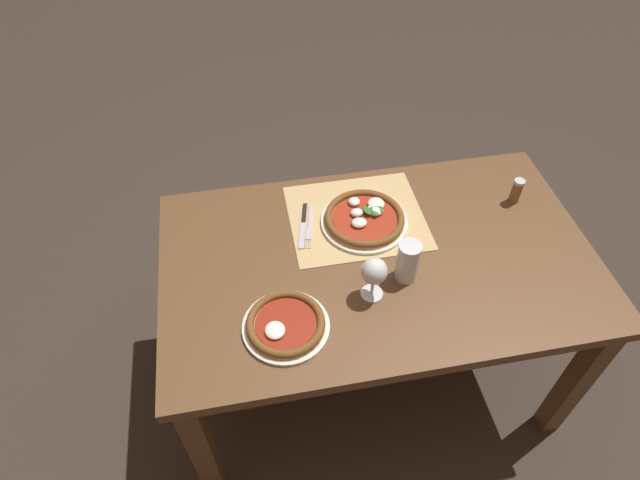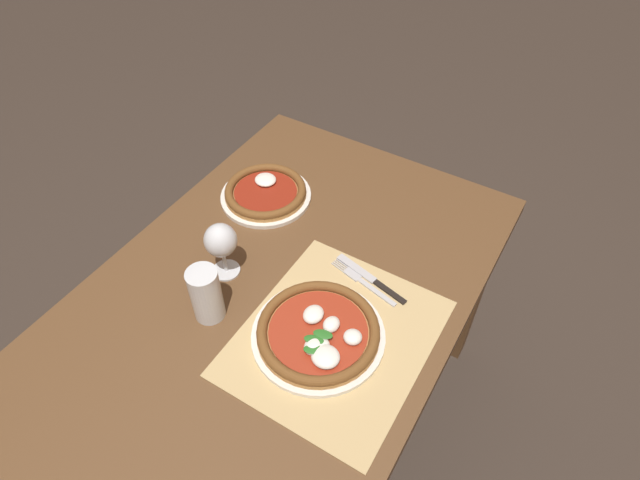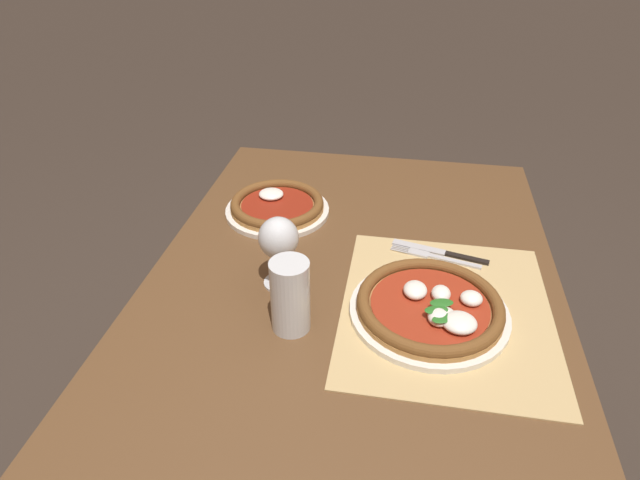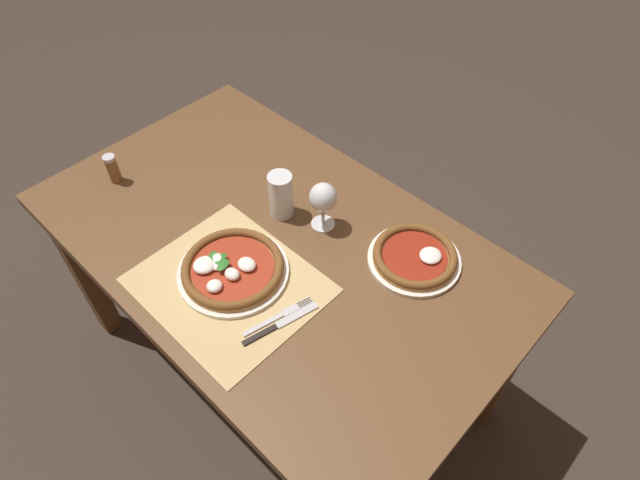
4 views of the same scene
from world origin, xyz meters
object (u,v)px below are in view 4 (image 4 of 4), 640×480
at_px(wine_glass, 323,199).
at_px(fork, 278,317).
at_px(pizza_near, 232,269).
at_px(pint_glass, 281,196).
at_px(pepper_shaker, 113,168).
at_px(knife, 281,324).
at_px(pizza_far, 415,257).

distance_m(wine_glass, fork, 0.36).
bearing_deg(wine_glass, pizza_near, -99.49).
bearing_deg(pizza_near, pint_glass, 105.80).
distance_m(pizza_near, pepper_shaker, 0.56).
distance_m(pint_glass, pepper_shaker, 0.55).
xyz_separation_m(fork, knife, (0.02, -0.01, 0.00)).
bearing_deg(wine_glass, pint_glass, -158.08).
height_order(fork, pepper_shaker, pepper_shaker).
xyz_separation_m(wine_glass, fork, (0.14, -0.31, -0.10)).
relative_size(pizza_near, pepper_shaker, 3.12).
xyz_separation_m(pizza_near, pizza_far, (0.33, 0.38, -0.00)).
xyz_separation_m(pizza_near, knife, (0.21, -0.02, -0.02)).
relative_size(wine_glass, knife, 0.73).
distance_m(pizza_near, pizza_far, 0.50).
bearing_deg(pint_glass, pizza_far, 17.12).
bearing_deg(pepper_shaker, fork, 0.01).
xyz_separation_m(pint_glass, pepper_shaker, (-0.49, -0.26, -0.02)).
relative_size(wine_glass, pint_glass, 1.07).
distance_m(wine_glass, pint_glass, 0.14).
height_order(pint_glass, knife, pint_glass).
distance_m(fork, knife, 0.02).
height_order(wine_glass, pint_glass, wine_glass).
bearing_deg(pizza_near, pizza_far, 48.86).
relative_size(pint_glass, knife, 0.68).
bearing_deg(wine_glass, pizza_far, 14.93).
xyz_separation_m(knife, pepper_shaker, (-0.77, 0.01, 0.04)).
distance_m(pint_glass, fork, 0.38).
xyz_separation_m(wine_glass, knife, (0.16, -0.32, -0.10)).
bearing_deg(pizza_far, pizza_near, -131.14).
distance_m(wine_glass, pepper_shaker, 0.69).
bearing_deg(pizza_near, pepper_shaker, -178.89).
bearing_deg(pint_glass, pizza_near, -74.20).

